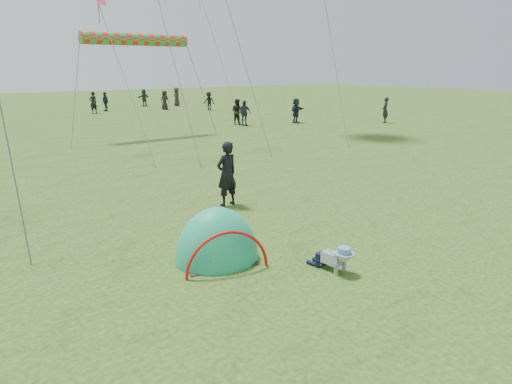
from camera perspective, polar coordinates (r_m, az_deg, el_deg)
ground at (r=8.29m, az=11.07°, el=-11.78°), size 140.00×140.00×0.00m
crawling_toddler at (r=8.81m, az=9.83°, el=-8.09°), size 0.60×0.77×0.54m
popup_tent at (r=9.28m, az=-4.87°, el=-8.46°), size 1.97×1.74×2.19m
standing_adult at (r=12.55m, az=-3.67°, el=2.26°), size 0.70×0.50×1.79m
crowd_person_1 at (r=30.69m, az=-2.38°, el=10.00°), size 0.87×0.98×1.68m
crowd_person_2 at (r=30.01m, az=-1.50°, el=9.83°), size 1.01×0.57×1.63m
crowd_person_3 at (r=41.06m, az=-5.91°, el=11.25°), size 1.03×1.19×1.59m
crowd_person_4 at (r=42.21m, az=-11.35°, el=11.20°), size 0.82×0.54×1.67m
crowd_person_5 at (r=31.65m, az=5.04°, el=10.11°), size 1.63×0.98×1.67m
crowd_person_6 at (r=32.76m, az=15.84°, el=9.82°), size 0.75×0.70×1.73m
crowd_person_8 at (r=41.95m, az=-18.33°, el=10.68°), size 0.52×1.00×1.63m
crowd_person_10 at (r=45.86m, az=-9.89°, el=11.65°), size 0.97×1.03×1.78m
crowd_person_11 at (r=46.28m, az=-13.83°, el=11.38°), size 1.58×1.02×1.63m
crowd_person_12 at (r=40.10m, az=-19.67°, el=10.47°), size 0.73×0.57×1.76m
rainbow_tube_kite at (r=25.95m, az=-14.76°, el=17.97°), size 5.75×0.64×0.64m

